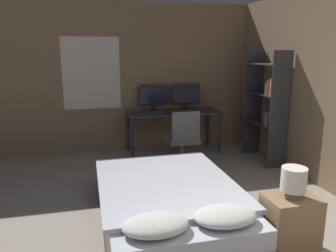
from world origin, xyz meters
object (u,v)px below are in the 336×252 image
Objects in this scene: desk at (173,116)px; bookshelf at (269,103)px; bed at (169,205)px; monitor_right at (186,95)px; nightstand at (290,223)px; bedside_lamp at (294,180)px; keyboard at (177,113)px; monitor_left at (153,96)px; computer_mouse at (193,112)px; office_chair at (183,143)px.

bookshelf is (1.37, -0.91, 0.32)m from desk.
bed is 3.78× the size of monitor_right.
monitor_right is at bearing 69.63° from bed.
nightstand is 0.31× the size of desk.
bedside_lamp is 0.70× the size of keyboard.
nightstand is at bearing -80.29° from monitor_left.
computer_mouse is 0.04× the size of bookshelf.
monitor_right is at bearing 89.43° from bedside_lamp.
office_chair is at bearing -93.23° from keyboard.
computer_mouse is at bearing 56.26° from office_chair.
nightstand is 3.05m from keyboard.
desk is 24.14× the size of computer_mouse.
keyboard is 0.44× the size of office_chair.
bedside_lamp is 4.08× the size of computer_mouse.
bookshelf is at bearing -26.24° from keyboard.
keyboard is at bearing 95.33° from bedside_lamp.
keyboard is 0.22× the size of bookshelf.
bed is 5.13× the size of keyboard.
bed is at bearing 145.22° from nightstand.
bedside_lamp is 0.52× the size of monitor_left.
computer_mouse is (1.01, 2.30, 0.55)m from bed.
computer_mouse reaches higher than keyboard.
bookshelf is (1.08, -0.68, 0.22)m from computer_mouse.
bed is at bearing -110.37° from monitor_right.
keyboard is at bearing -123.54° from monitor_right.
monitor_left is at bearing 81.74° from bed.
nightstand is at bearing -115.31° from bookshelf.
office_chair reaches higher than keyboard.
monitor_right is (0.03, 3.47, 0.32)m from bedside_lamp.
desk is 3.05× the size of monitor_right.
bed is 29.88× the size of computer_mouse.
monitor_left is at bearing 99.71° from nightstand.
nightstand is at bearing 63.43° from bedside_lamp.
bookshelf reaches higher than desk.
bedside_lamp is 2.99m from computer_mouse.
bookshelf reaches higher than computer_mouse.
monitor_right is (1.03, 2.77, 0.79)m from bed.
bookshelf reaches higher than monitor_right.
bedside_lamp is at bearing -80.29° from monitor_left.
bed is 1.24× the size of desk.
monitor_right is 0.53m from computer_mouse.
bookshelf reaches higher than keyboard.
bed is 2.27× the size of office_chair.
bed is 3.06m from monitor_right.
monitor_left is at bearing 106.73° from office_chair.
monitor_left reaches higher than computer_mouse.
computer_mouse is (0.61, -0.47, -0.24)m from monitor_left.
nightstand is 0.44m from bedside_lamp.
monitor_left reaches higher than bed.
nightstand is 7.58× the size of computer_mouse.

